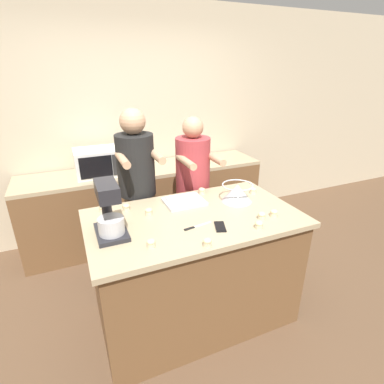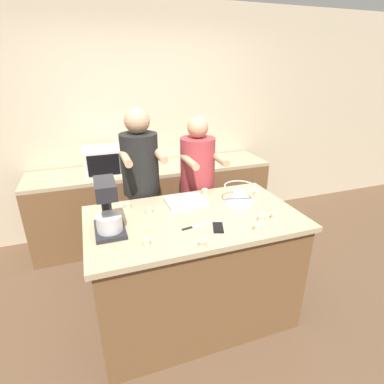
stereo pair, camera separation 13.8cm
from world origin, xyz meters
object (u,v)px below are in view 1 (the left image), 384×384
(cupcake_4, at_px, (151,243))
(person_right, at_px, (193,194))
(cupcake_5, at_px, (149,211))
(cupcake_1, at_px, (207,242))
(cupcake_8, at_px, (262,216))
(knife, at_px, (196,227))
(cupcake_7, at_px, (103,209))
(cupcake_3, at_px, (259,225))
(cupcake_9, at_px, (253,190))
(microwave_oven, at_px, (98,162))
(person_left, at_px, (138,197))
(baking_tray, at_px, (184,201))
(stand_mixer, at_px, (109,212))
(mixing_bowl, at_px, (237,192))
(cell_phone, at_px, (220,227))
(cupcake_0, at_px, (202,191))
(cupcake_6, at_px, (274,213))

(cupcake_4, bearing_deg, person_right, 53.40)
(cupcake_5, bearing_deg, cupcake_1, -68.66)
(cupcake_8, bearing_deg, person_right, 100.51)
(knife, bearing_deg, cupcake_7, 138.38)
(cupcake_3, relative_size, cupcake_9, 1.00)
(microwave_oven, bearing_deg, cupcake_3, -64.22)
(person_left, relative_size, baking_tray, 5.22)
(stand_mixer, height_order, mixing_bowl, stand_mixer)
(person_left, relative_size, cupcake_5, 29.18)
(cupcake_7, bearing_deg, cell_phone, -38.58)
(baking_tray, bearing_deg, cupcake_0, 28.87)
(cupcake_7, bearing_deg, person_right, 18.85)
(cupcake_0, distance_m, cupcake_9, 0.46)
(person_right, bearing_deg, cupcake_6, -72.88)
(person_left, bearing_deg, cupcake_0, -29.41)
(cupcake_0, height_order, cupcake_7, same)
(microwave_oven, relative_size, cupcake_9, 8.28)
(baking_tray, relative_size, cupcake_9, 5.59)
(baking_tray, bearing_deg, cupcake_4, -129.71)
(cell_phone, xyz_separation_m, cupcake_9, (0.56, 0.42, 0.02))
(microwave_oven, height_order, cupcake_6, microwave_oven)
(person_left, xyz_separation_m, cupcake_5, (-0.04, -0.50, 0.09))
(stand_mixer, bearing_deg, mixing_bowl, 7.23)
(stand_mixer, relative_size, cupcake_1, 6.48)
(person_left, height_order, stand_mixer, person_left)
(cupcake_1, relative_size, cupcake_7, 1.00)
(cupcake_5, distance_m, cupcake_6, 0.95)
(cupcake_0, bearing_deg, person_right, 82.35)
(person_left, relative_size, cupcake_4, 29.18)
(stand_mixer, distance_m, cupcake_0, 0.95)
(cupcake_5, bearing_deg, person_left, 85.75)
(cupcake_6, distance_m, cupcake_7, 1.31)
(stand_mixer, distance_m, cupcake_1, 0.67)
(cupcake_7, bearing_deg, cupcake_9, -6.88)
(cupcake_9, bearing_deg, cupcake_5, -177.84)
(cupcake_9, bearing_deg, cupcake_8, -116.64)
(knife, xyz_separation_m, cupcake_6, (0.61, -0.08, 0.03))
(microwave_oven, xyz_separation_m, cupcake_3, (0.86, -1.77, -0.06))
(mixing_bowl, bearing_deg, knife, -151.53)
(person_right, bearing_deg, cupcake_8, -79.49)
(microwave_oven, height_order, cupcake_8, microwave_oven)
(knife, bearing_deg, cell_phone, -24.81)
(knife, bearing_deg, cupcake_4, -161.67)
(cupcake_5, bearing_deg, cupcake_7, 148.73)
(cupcake_0, height_order, cupcake_6, same)
(person_right, distance_m, cupcake_4, 1.17)
(person_left, bearing_deg, cell_phone, -67.22)
(cupcake_6, bearing_deg, cupcake_8, 179.38)
(person_right, bearing_deg, person_left, 179.98)
(cupcake_5, bearing_deg, stand_mixer, -149.92)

